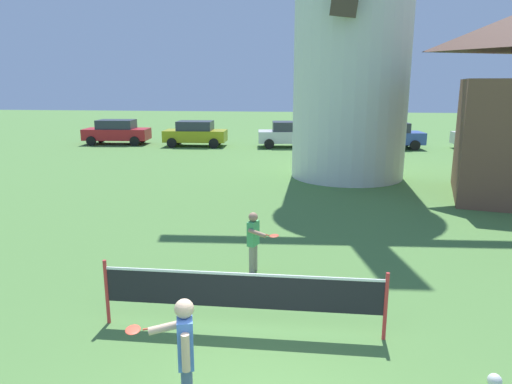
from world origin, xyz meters
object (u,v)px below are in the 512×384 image
object	(u,v)px
player_near	(184,351)
parked_car_blue	(387,135)
tennis_net	(241,291)
parked_car_mustard	(195,133)
player_far	(254,239)
parked_car_red	(117,132)
stray_ball	(495,381)
parked_car_cream	(493,136)
parked_car_silver	(291,134)

from	to	relation	value
player_near	parked_car_blue	xyz separation A→B (m)	(6.01, 23.99, -0.03)
tennis_net	parked_car_mustard	bearing A→B (deg)	105.62
player_far	parked_car_red	size ratio (longest dim) A/B	0.31
player_far	parked_car_blue	distance (m)	20.42
parked_car_red	parked_car_blue	world-z (taller)	same
tennis_net	player_far	size ratio (longest dim) A/B	3.50
stray_ball	parked_car_blue	world-z (taller)	parked_car_blue
parked_car_red	stray_ball	bearing A→B (deg)	-57.35
player_far	stray_ball	xyz separation A→B (m)	(3.57, -3.43, -0.64)
tennis_net	parked_car_cream	size ratio (longest dim) A/B	0.97
player_near	parked_car_silver	world-z (taller)	parked_car_silver
player_far	parked_car_silver	bearing A→B (deg)	90.18
parked_car_red	player_far	bearing A→B (deg)	-60.27
player_near	parked_car_red	world-z (taller)	parked_car_red
parked_car_red	parked_car_mustard	bearing A→B (deg)	-4.29
parked_car_silver	parked_car_cream	size ratio (longest dim) A/B	0.90
player_near	parked_car_cream	world-z (taller)	parked_car_cream
tennis_net	stray_ball	size ratio (longest dim) A/B	24.67
parked_car_cream	player_far	bearing A→B (deg)	-120.89
tennis_net	parked_car_blue	size ratio (longest dim) A/B	1.03
tennis_net	parked_car_blue	bearing A→B (deg)	75.65
stray_ball	parked_car_mustard	bearing A→B (deg)	112.78
parked_car_silver	parked_car_cream	xyz separation A→B (m)	(11.99, 0.33, 0.00)
stray_ball	parked_car_silver	xyz separation A→B (m)	(-3.63, 23.04, 0.72)
parked_car_red	parked_car_silver	bearing A→B (deg)	-0.65
player_near	stray_ball	bearing A→B (deg)	13.94
parked_car_mustard	parked_car_blue	size ratio (longest dim) A/B	0.89
stray_ball	parked_car_red	bearing A→B (deg)	122.65
player_near	parked_car_mustard	distance (m)	24.41
parked_car_blue	parked_car_mustard	bearing A→B (deg)	-178.73
parked_car_mustard	parked_car_blue	xyz separation A→B (m)	(11.71, 0.26, 0.00)
stray_ball	parked_car_mustard	world-z (taller)	parked_car_mustard
player_far	parked_car_mustard	world-z (taller)	parked_car_mustard
player_near	parked_car_blue	world-z (taller)	parked_car_blue
stray_ball	player_far	bearing A→B (deg)	136.14
parked_car_blue	tennis_net	bearing A→B (deg)	-104.35
parked_car_silver	parked_car_cream	bearing A→B (deg)	1.58
player_far	parked_car_cream	distance (m)	23.24
stray_ball	tennis_net	bearing A→B (deg)	163.63
player_near	parked_car_blue	bearing A→B (deg)	75.93
stray_ball	parked_car_silver	distance (m)	23.34
player_near	parked_car_silver	size ratio (longest dim) A/B	0.36
player_near	stray_ball	world-z (taller)	player_near
player_near	parked_car_cream	distance (m)	27.23
tennis_net	parked_car_silver	world-z (taller)	parked_car_silver
tennis_net	parked_car_cream	bearing A→B (deg)	62.08
player_near	stray_ball	xyz separation A→B (m)	(3.87, 0.96, -0.75)
parked_car_red	parked_car_silver	world-z (taller)	same
tennis_net	parked_car_red	distance (m)	24.89
parked_car_mustard	parked_car_silver	xyz separation A→B (m)	(5.93, 0.27, 0.00)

